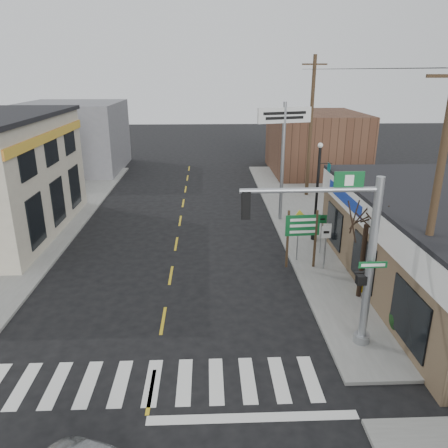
{
  "coord_description": "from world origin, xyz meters",
  "views": [
    {
      "loc": [
        1.8,
        -10.94,
        9.26
      ],
      "look_at": [
        2.52,
        7.34,
        2.8
      ],
      "focal_mm": 35.0,
      "sensor_mm": 36.0,
      "label": 1
    }
  ],
  "objects_px": {
    "traffic_signal_pole": "(350,246)",
    "fire_hydrant": "(361,283)",
    "lamp_post": "(319,185)",
    "bare_tree": "(368,211)",
    "guide_sign": "(302,231)",
    "dance_center_sign": "(284,133)",
    "utility_pole_near": "(433,210)",
    "utility_pole_far": "(311,126)"
  },
  "relations": [
    {
      "from": "guide_sign",
      "to": "utility_pole_far",
      "type": "height_order",
      "value": "utility_pole_far"
    },
    {
      "from": "traffic_signal_pole",
      "to": "utility_pole_far",
      "type": "relative_size",
      "value": 0.61
    },
    {
      "from": "traffic_signal_pole",
      "to": "utility_pole_near",
      "type": "distance_m",
      "value": 2.81
    },
    {
      "from": "lamp_post",
      "to": "bare_tree",
      "type": "relative_size",
      "value": 1.13
    },
    {
      "from": "lamp_post",
      "to": "guide_sign",
      "type": "bearing_deg",
      "value": -90.48
    },
    {
      "from": "utility_pole_near",
      "to": "bare_tree",
      "type": "bearing_deg",
      "value": 107.11
    },
    {
      "from": "lamp_post",
      "to": "bare_tree",
      "type": "distance_m",
      "value": 6.69
    },
    {
      "from": "traffic_signal_pole",
      "to": "fire_hydrant",
      "type": "height_order",
      "value": "traffic_signal_pole"
    },
    {
      "from": "dance_center_sign",
      "to": "bare_tree",
      "type": "xyz_separation_m",
      "value": [
        1.72,
        -10.35,
        -1.67
      ]
    },
    {
      "from": "lamp_post",
      "to": "traffic_signal_pole",
      "type": "bearing_deg",
      "value": -75.13
    },
    {
      "from": "dance_center_sign",
      "to": "bare_tree",
      "type": "height_order",
      "value": "dance_center_sign"
    },
    {
      "from": "lamp_post",
      "to": "utility_pole_near",
      "type": "bearing_deg",
      "value": -60.81
    },
    {
      "from": "guide_sign",
      "to": "lamp_post",
      "type": "height_order",
      "value": "lamp_post"
    },
    {
      "from": "fire_hydrant",
      "to": "dance_center_sign",
      "type": "height_order",
      "value": "dance_center_sign"
    },
    {
      "from": "utility_pole_near",
      "to": "utility_pole_far",
      "type": "height_order",
      "value": "utility_pole_far"
    },
    {
      "from": "traffic_signal_pole",
      "to": "bare_tree",
      "type": "bearing_deg",
      "value": 61.17
    },
    {
      "from": "traffic_signal_pole",
      "to": "lamp_post",
      "type": "xyz_separation_m",
      "value": [
        1.43,
        9.98,
        -0.49
      ]
    },
    {
      "from": "bare_tree",
      "to": "utility_pole_far",
      "type": "xyz_separation_m",
      "value": [
        1.26,
        16.09,
        1.41
      ]
    },
    {
      "from": "fire_hydrant",
      "to": "traffic_signal_pole",
      "type": "bearing_deg",
      "value": -117.99
    },
    {
      "from": "lamp_post",
      "to": "utility_pole_far",
      "type": "relative_size",
      "value": 0.54
    },
    {
      "from": "fire_hydrant",
      "to": "utility_pole_far",
      "type": "relative_size",
      "value": 0.08
    },
    {
      "from": "utility_pole_near",
      "to": "dance_center_sign",
      "type": "bearing_deg",
      "value": 104.73
    },
    {
      "from": "guide_sign",
      "to": "dance_center_sign",
      "type": "distance_m",
      "value": 8.21
    },
    {
      "from": "utility_pole_near",
      "to": "traffic_signal_pole",
      "type": "bearing_deg",
      "value": -177.83
    },
    {
      "from": "lamp_post",
      "to": "utility_pole_far",
      "type": "distance_m",
      "value": 9.78
    },
    {
      "from": "traffic_signal_pole",
      "to": "fire_hydrant",
      "type": "relative_size",
      "value": 7.93
    },
    {
      "from": "dance_center_sign",
      "to": "utility_pole_far",
      "type": "height_order",
      "value": "utility_pole_far"
    },
    {
      "from": "guide_sign",
      "to": "dance_center_sign",
      "type": "xyz_separation_m",
      "value": [
        0.2,
        7.36,
        3.62
      ]
    },
    {
      "from": "traffic_signal_pole",
      "to": "bare_tree",
      "type": "height_order",
      "value": "traffic_signal_pole"
    },
    {
      "from": "traffic_signal_pole",
      "to": "utility_pole_near",
      "type": "height_order",
      "value": "utility_pole_near"
    },
    {
      "from": "guide_sign",
      "to": "dance_center_sign",
      "type": "relative_size",
      "value": 0.39
    },
    {
      "from": "guide_sign",
      "to": "bare_tree",
      "type": "distance_m",
      "value": 4.05
    },
    {
      "from": "traffic_signal_pole",
      "to": "utility_pole_far",
      "type": "distance_m",
      "value": 19.7
    },
    {
      "from": "guide_sign",
      "to": "fire_hydrant",
      "type": "distance_m",
      "value": 3.67
    },
    {
      "from": "guide_sign",
      "to": "utility_pole_near",
      "type": "height_order",
      "value": "utility_pole_near"
    },
    {
      "from": "traffic_signal_pole",
      "to": "guide_sign",
      "type": "relative_size",
      "value": 2.13
    },
    {
      "from": "traffic_signal_pole",
      "to": "utility_pole_near",
      "type": "bearing_deg",
      "value": -3.33
    },
    {
      "from": "guide_sign",
      "to": "utility_pole_near",
      "type": "bearing_deg",
      "value": -71.16
    },
    {
      "from": "lamp_post",
      "to": "fire_hydrant",
      "type": "bearing_deg",
      "value": -62.12
    },
    {
      "from": "fire_hydrant",
      "to": "lamp_post",
      "type": "bearing_deg",
      "value": 94.84
    },
    {
      "from": "dance_center_sign",
      "to": "utility_pole_far",
      "type": "xyz_separation_m",
      "value": [
        2.98,
        5.74,
        -0.26
      ]
    },
    {
      "from": "bare_tree",
      "to": "dance_center_sign",
      "type": "bearing_deg",
      "value": 99.43
    }
  ]
}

